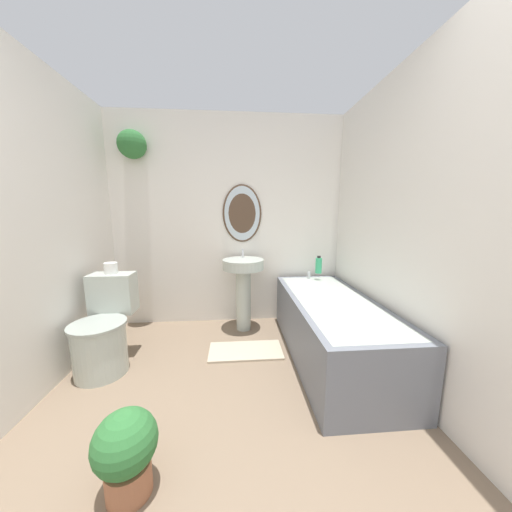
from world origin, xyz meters
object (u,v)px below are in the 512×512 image
(shampoo_bottle, at_px, (319,265))
(toilet_paper_roll, at_px, (111,268))
(pedestal_sink, at_px, (243,280))
(toilet, at_px, (104,331))
(bathtub, at_px, (331,327))
(potted_plant, at_px, (126,450))

(shampoo_bottle, xyz_separation_m, toilet_paper_roll, (-2.06, -0.48, 0.10))
(pedestal_sink, bearing_deg, toilet, -151.71)
(toilet, distance_m, pedestal_sink, 1.38)
(bathtub, distance_m, toilet_paper_roll, 2.05)
(shampoo_bottle, relative_size, potted_plant, 0.47)
(toilet, relative_size, toilet_paper_roll, 6.99)
(toilet, distance_m, toilet_paper_roll, 0.54)
(toilet, height_order, shampoo_bottle, shampoo_bottle)
(bathtub, xyz_separation_m, shampoo_bottle, (0.09, 0.68, 0.43))
(shampoo_bottle, bearing_deg, pedestal_sink, -176.71)
(bathtub, relative_size, toilet_paper_roll, 15.39)
(shampoo_bottle, height_order, potted_plant, shampoo_bottle)
(bathtub, distance_m, shampoo_bottle, 0.81)
(shampoo_bottle, relative_size, toilet_paper_roll, 1.81)
(toilet, bearing_deg, toilet_paper_roll, 90.00)
(bathtub, bearing_deg, toilet_paper_roll, 174.05)
(shampoo_bottle, height_order, toilet_paper_roll, toilet_paper_roll)
(toilet, bearing_deg, pedestal_sink, 28.29)
(shampoo_bottle, distance_m, toilet_paper_roll, 2.11)
(pedestal_sink, bearing_deg, bathtub, -39.15)
(toilet, xyz_separation_m, pedestal_sink, (1.19, 0.64, 0.24))
(potted_plant, bearing_deg, toilet, 119.36)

